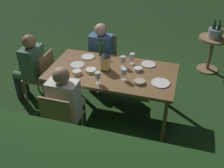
# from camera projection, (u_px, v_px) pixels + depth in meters

# --- Properties ---
(ground_plane) EXTENTS (16.00, 16.00, 0.00)m
(ground_plane) POSITION_uv_depth(u_px,v_px,m) (112.00, 112.00, 4.17)
(ground_plane) COLOR #26471E
(dining_table) EXTENTS (1.82, 0.97, 0.75)m
(dining_table) POSITION_uv_depth(u_px,v_px,m) (112.00, 74.00, 3.79)
(dining_table) COLOR brown
(dining_table) RESTS_ON ground
(chair_side_left_b) EXTENTS (0.42, 0.40, 0.87)m
(chair_side_left_b) POSITION_uv_depth(u_px,v_px,m) (104.00, 57.00, 4.70)
(chair_side_left_b) COLOR #937047
(chair_side_left_b) RESTS_ON ground
(person_in_blue) EXTENTS (0.38, 0.47, 1.15)m
(person_in_blue) POSITION_uv_depth(u_px,v_px,m) (100.00, 54.00, 4.46)
(person_in_blue) COLOR #426699
(person_in_blue) RESTS_ON ground
(chair_head_far) EXTENTS (0.40, 0.42, 0.87)m
(chair_head_far) POSITION_uv_depth(u_px,v_px,m) (42.00, 75.00, 4.18)
(chair_head_far) COLOR #937047
(chair_head_far) RESTS_ON ground
(person_in_green) EXTENTS (0.48, 0.38, 1.15)m
(person_in_green) POSITION_uv_depth(u_px,v_px,m) (30.00, 65.00, 4.14)
(person_in_green) COLOR #4C7A5B
(person_in_green) RESTS_ON ground
(chair_side_right_b) EXTENTS (0.42, 0.40, 0.87)m
(chair_side_right_b) POSITION_uv_depth(u_px,v_px,m) (61.00, 118.00, 3.30)
(chair_side_right_b) COLOR #937047
(chair_side_right_b) RESTS_ON ground
(person_in_cream) EXTENTS (0.38, 0.47, 1.15)m
(person_in_cream) POSITION_uv_depth(u_px,v_px,m) (67.00, 100.00, 3.37)
(person_in_cream) COLOR white
(person_in_cream) RESTS_ON ground
(lantern_centerpiece) EXTENTS (0.15, 0.15, 0.27)m
(lantern_centerpiece) POSITION_uv_depth(u_px,v_px,m) (105.00, 61.00, 3.70)
(lantern_centerpiece) COLOR black
(lantern_centerpiece) RESTS_ON dining_table
(green_bottle_on_table) EXTENTS (0.07, 0.07, 0.29)m
(green_bottle_on_table) POSITION_uv_depth(u_px,v_px,m) (101.00, 49.00, 4.10)
(green_bottle_on_table) COLOR #144723
(green_bottle_on_table) RESTS_ON dining_table
(wine_glass_a) EXTENTS (0.08, 0.08, 0.17)m
(wine_glass_a) POSITION_uv_depth(u_px,v_px,m) (123.00, 60.00, 3.79)
(wine_glass_a) COLOR silver
(wine_glass_a) RESTS_ON dining_table
(wine_glass_b) EXTENTS (0.08, 0.08, 0.17)m
(wine_glass_b) POSITION_uv_depth(u_px,v_px,m) (98.00, 76.00, 3.42)
(wine_glass_b) COLOR silver
(wine_glass_b) RESTS_ON dining_table
(wine_glass_c) EXTENTS (0.08, 0.08, 0.17)m
(wine_glass_c) POSITION_uv_depth(u_px,v_px,m) (124.00, 72.00, 3.50)
(wine_glass_c) COLOR silver
(wine_glass_c) RESTS_ON dining_table
(wine_glass_d) EXTENTS (0.08, 0.08, 0.17)m
(wine_glass_d) POSITION_uv_depth(u_px,v_px,m) (132.00, 57.00, 3.87)
(wine_glass_d) COLOR silver
(wine_glass_d) RESTS_ON dining_table
(plate_a) EXTENTS (0.20, 0.20, 0.01)m
(plate_a) POSITION_uv_depth(u_px,v_px,m) (88.00, 57.00, 4.10)
(plate_a) COLOR white
(plate_a) RESTS_ON dining_table
(plate_b) EXTENTS (0.21, 0.21, 0.01)m
(plate_b) POSITION_uv_depth(u_px,v_px,m) (77.00, 65.00, 3.89)
(plate_b) COLOR silver
(plate_b) RESTS_ON dining_table
(plate_c) EXTENTS (0.25, 0.25, 0.01)m
(plate_c) POSITION_uv_depth(u_px,v_px,m) (160.00, 83.00, 3.48)
(plate_c) COLOR white
(plate_c) RESTS_ON dining_table
(plate_d) EXTENTS (0.21, 0.21, 0.01)m
(plate_d) POSITION_uv_depth(u_px,v_px,m) (149.00, 64.00, 3.90)
(plate_d) COLOR silver
(plate_d) RESTS_ON dining_table
(bowl_olives) EXTENTS (0.12, 0.12, 0.05)m
(bowl_olives) POSITION_uv_depth(u_px,v_px,m) (138.00, 69.00, 3.75)
(bowl_olives) COLOR silver
(bowl_olives) RESTS_ON dining_table
(bowl_bread) EXTENTS (0.12, 0.12, 0.05)m
(bowl_bread) POSITION_uv_depth(u_px,v_px,m) (77.00, 72.00, 3.68)
(bowl_bread) COLOR silver
(bowl_bread) RESTS_ON dining_table
(bowl_salad) EXTENTS (0.15, 0.15, 0.04)m
(bowl_salad) POSITION_uv_depth(u_px,v_px,m) (91.00, 70.00, 3.72)
(bowl_salad) COLOR silver
(bowl_salad) RESTS_ON dining_table
(bowl_dip) EXTENTS (0.15, 0.15, 0.04)m
(bowl_dip) POSITION_uv_depth(u_px,v_px,m) (139.00, 82.00, 3.48)
(bowl_dip) COLOR #BCAD8E
(bowl_dip) RESTS_ON dining_table
(side_table) EXTENTS (0.55, 0.55, 0.69)m
(side_table) POSITION_uv_depth(u_px,v_px,m) (212.00, 49.00, 5.03)
(side_table) COLOR #9E7A51
(side_table) RESTS_ON ground
(ice_bucket) EXTENTS (0.26, 0.26, 0.34)m
(ice_bucket) POSITION_uv_depth(u_px,v_px,m) (215.00, 32.00, 4.84)
(ice_bucket) COLOR #B2B7BF
(ice_bucket) RESTS_ON side_table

